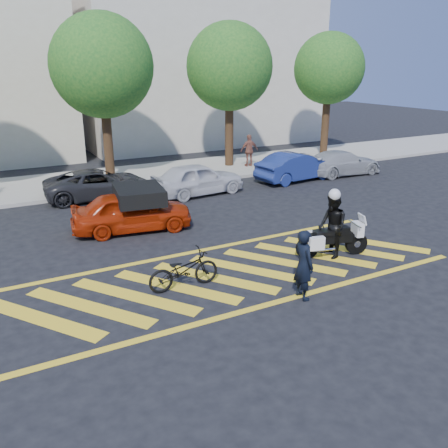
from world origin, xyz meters
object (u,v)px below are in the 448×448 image
red_convertible (132,211)px  parked_mid_left (99,184)px  bicycle (184,270)px  officer_bike (304,265)px  parked_right (296,167)px  police_motorcycle (331,239)px  officer_moto (332,226)px  parked_far_right (342,163)px  parked_mid_right (198,179)px

red_convertible → parked_mid_left: red_convertible is taller
parked_mid_left → bicycle: bearing=-177.1°
officer_bike → bicycle: 2.96m
officer_bike → parked_right: officer_bike is taller
bicycle → officer_bike: bearing=-128.1°
red_convertible → parked_mid_left: (0.06, 4.54, -0.06)m
officer_bike → police_motorcycle: officer_bike is taller
red_convertible → parked_mid_left: 4.54m
officer_bike → red_convertible: size_ratio=0.44×
officer_moto → parked_right: size_ratio=0.45×
officer_moto → parked_far_right: bearing=151.7°
parked_far_right → police_motorcycle: bearing=138.7°
officer_moto → red_convertible: bearing=-123.7°
police_motorcycle → officer_bike: bearing=-129.0°
parked_mid_right → parked_far_right: bearing=-95.0°
officer_moto → parked_mid_right: bearing=-162.0°
bicycle → parked_mid_right: 8.97m
parked_far_right → parked_mid_right: bearing=92.0°
parked_mid_right → parked_right: size_ratio=0.98×
bicycle → police_motorcycle: bearing=-91.1°
bicycle → parked_mid_right: parked_mid_right is taller
police_motorcycle → officer_moto: bearing=-135.1°
officer_moto → parked_mid_right: (-0.43, 8.11, -0.25)m
parked_far_right → red_convertible: bearing=106.7°
bicycle → parked_mid_right: bearing=-26.9°
officer_bike → red_convertible: officer_bike is taller
parked_mid_right → police_motorcycle: bearing=178.1°
red_convertible → parked_far_right: size_ratio=0.94×
parked_mid_left → parked_right: (9.14, -1.33, 0.07)m
officer_bike → parked_far_right: size_ratio=0.41×
parked_mid_right → red_convertible: bearing=123.6°
officer_bike → parked_far_right: 13.97m
parked_mid_right → parked_far_right: (8.07, 0.00, -0.08)m
police_motorcycle → parked_mid_left: (-4.32, 9.50, 0.08)m
officer_moto → parked_right: (4.84, 8.18, -0.26)m
police_motorcycle → parked_mid_left: 10.43m
police_motorcycle → officer_moto: officer_moto is taller
officer_moto → parked_mid_left: officer_moto is taller
police_motorcycle → parked_mid_right: parked_mid_right is taller
red_convertible → parked_right: 9.75m
bicycle → police_motorcycle: size_ratio=0.85×
bicycle → red_convertible: size_ratio=0.47×
red_convertible → parked_right: bearing=-61.9°
bicycle → police_motorcycle: (4.61, -0.16, 0.05)m
police_motorcycle → parked_right: 9.49m
parked_far_right → officer_moto: bearing=138.7°
red_convertible → parked_mid_left: size_ratio=0.90×
police_motorcycle → red_convertible: bearing=146.4°
police_motorcycle → red_convertible: size_ratio=0.55×
police_motorcycle → parked_mid_right: 8.11m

